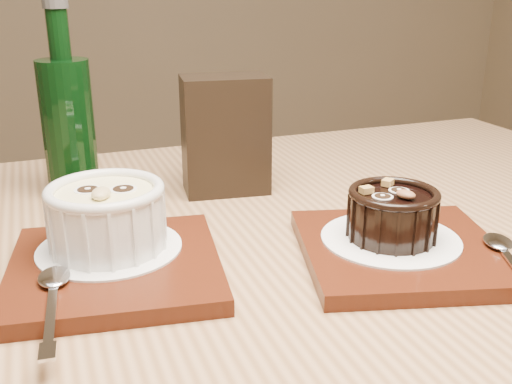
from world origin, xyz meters
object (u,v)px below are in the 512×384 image
Objects in this scene: ramekin_white at (107,214)px; green_bottle at (68,123)px; tray_left at (116,268)px; ramekin_dark at (393,212)px; condiment_stand at (225,135)px; table at (237,339)px; tray_right at (401,251)px.

ramekin_white is 0.21m from green_bottle.
ramekin_dark is at bearing -7.04° from tray_left.
condiment_stand is (0.15, 0.19, 0.06)m from tray_left.
ramekin_dark is at bearing -14.77° from table.
ramekin_white is at bearing 143.20° from ramekin_dark.
table is 0.20m from ramekin_dark.
table is 6.94× the size of tray_right.
tray_left is 0.80× the size of green_bottle.
tray_right is at bearing -64.56° from condiment_stand.
ramekin_white reaches higher than ramekin_dark.
tray_right is (0.15, -0.05, 0.10)m from table.
green_bottle is at bearing 166.40° from condiment_stand.
tray_left is (-0.11, -0.01, 0.10)m from table.
tray_left is at bearing 148.53° from ramekin_dark.
ramekin_dark is (0.25, -0.03, 0.04)m from tray_left.
tray_right is at bearing -43.54° from green_bottle.
tray_right is 0.26m from condiment_stand.
ramekin_white reaches higher than tray_left.
ramekin_white is 0.27m from tray_right.
table is 11.90× the size of ramekin_white.
tray_right is 0.04m from ramekin_dark.
green_bottle reaches higher than ramekin_dark.
tray_left is at bearing -70.32° from ramekin_white.
ramekin_white reaches higher than table.
ramekin_dark is (0.14, -0.04, 0.13)m from table.
green_bottle is (-0.14, 0.23, 0.18)m from table.
green_bottle is (-0.03, 0.23, 0.08)m from tray_left.
condiment_stand reaches higher than ramekin_white.
table is 0.25m from condiment_stand.
green_bottle is at bearing 136.46° from tray_right.
table is 5.55× the size of green_bottle.
tray_right is 2.15× the size of ramekin_dark.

